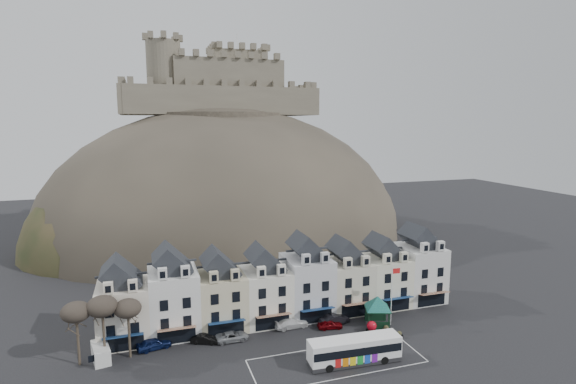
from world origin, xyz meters
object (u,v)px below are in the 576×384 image
object	(u,v)px
white_van	(101,353)
car_silver	(232,336)
bus	(354,349)
flagpole	(392,292)
car_charcoal	(334,319)
car_white	(291,323)
car_navy	(154,344)
red_buoy	(372,327)
car_maroon	(330,325)
bus_shelter	(378,303)
car_black	(205,339)

from	to	relation	value
white_van	car_silver	size ratio (longest dim) A/B	1.03
car_silver	bus	bearing A→B (deg)	-129.30
flagpole	car_charcoal	distance (m)	9.59
white_van	car_white	xyz separation A→B (m)	(26.00, 1.17, -0.24)
car_navy	car_silver	world-z (taller)	car_navy
car_white	red_buoy	bearing A→B (deg)	-119.36
car_navy	car_white	xyz separation A→B (m)	(19.46, 0.32, -0.02)
red_buoy	car_navy	size ratio (longest dim) A/B	0.38
car_silver	flagpole	bearing A→B (deg)	-97.42
car_maroon	car_charcoal	world-z (taller)	car_charcoal
white_van	bus_shelter	bearing A→B (deg)	-14.79
car_navy	car_charcoal	distance (m)	26.01
bus_shelter	red_buoy	world-z (taller)	bus_shelter
bus_shelter	white_van	xyz separation A→B (m)	(-38.49, 2.04, -2.52)
white_van	car_maroon	world-z (taller)	white_van
bus	white_van	size ratio (longest dim) A/B	2.58
flagpole	car_navy	world-z (taller)	flagpole
car_white	white_van	bearing A→B (deg)	89.29
car_silver	car_charcoal	bearing A→B (deg)	-90.20
car_silver	car_maroon	world-z (taller)	car_silver
flagpole	white_van	distance (m)	40.88
flagpole	car_charcoal	world-z (taller)	flagpole
flagpole	car_navy	distance (m)	34.50
flagpole	car_charcoal	size ratio (longest dim) A/B	1.93
white_van	car_silver	world-z (taller)	white_van
bus_shelter	red_buoy	distance (m)	3.82
car_navy	car_charcoal	world-z (taller)	car_charcoal
bus	car_navy	bearing A→B (deg)	157.69
car_white	flagpole	bearing A→B (deg)	-107.79
car_black	bus_shelter	bearing A→B (deg)	-72.06
red_buoy	white_van	size ratio (longest dim) A/B	0.37
bus_shelter	car_maroon	world-z (taller)	bus_shelter
flagpole	car_white	world-z (taller)	flagpole
red_buoy	car_silver	bearing A→B (deg)	168.89
red_buoy	flagpole	distance (m)	6.05
red_buoy	car_black	distance (m)	23.73
white_van	car_charcoal	distance (m)	32.54
bus	flagpole	bearing A→B (deg)	41.76
white_van	car_maroon	xyz separation A→B (m)	(31.33, -0.95, -0.37)
car_navy	car_silver	bearing A→B (deg)	-107.51
car_navy	car_white	bearing A→B (deg)	-101.15
car_maroon	car_navy	bearing A→B (deg)	94.05
car_navy	car_maroon	distance (m)	24.87
bus_shelter	flagpole	size ratio (longest dim) A/B	0.75
car_black	car_silver	size ratio (longest dim) A/B	0.83
white_van	car_white	world-z (taller)	white_van
bus_shelter	car_silver	distance (m)	21.83
car_navy	car_maroon	xyz separation A→B (m)	(24.80, -1.80, -0.14)
car_black	red_buoy	bearing A→B (deg)	-77.19
car_maroon	flagpole	bearing A→B (deg)	-91.95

